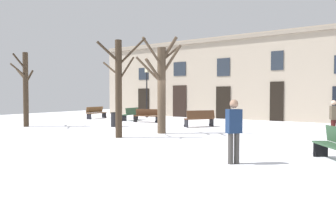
# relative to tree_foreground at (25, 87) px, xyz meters

# --- Properties ---
(ground_plane) EXTENTS (38.32, 38.32, 0.00)m
(ground_plane) POSITION_rel_tree_foreground_xyz_m (7.67, 1.02, -2.29)
(ground_plane) COLOR white
(building_facade) EXTENTS (23.95, 0.60, 6.37)m
(building_facade) POSITION_rel_tree_foreground_xyz_m (7.67, 11.73, 0.94)
(building_facade) COLOR tan
(building_facade) RESTS_ON ground
(tree_foreground) EXTENTS (1.88, 1.88, 4.28)m
(tree_foreground) POSITION_rel_tree_foreground_xyz_m (0.00, 0.00, 0.00)
(tree_foreground) COLOR #382B1E
(tree_foreground) RESTS_ON ground
(tree_near_facade) EXTENTS (2.19, 1.62, 4.24)m
(tree_near_facade) POSITION_rel_tree_foreground_xyz_m (7.50, -0.55, -0.09)
(tree_near_facade) COLOR #382B1E
(tree_near_facade) RESTS_ON ground
(tree_right_of_center) EXTENTS (2.20, 2.21, 4.56)m
(tree_right_of_center) POSITION_rel_tree_foreground_xyz_m (8.28, 1.57, -0.01)
(tree_right_of_center) COLOR #4C3D2D
(tree_right_of_center) RESTS_ON ground
(streetlamp) EXTENTS (0.30, 0.30, 4.11)m
(streetlamp) POSITION_rel_tree_foreground_xyz_m (1.66, 9.54, 0.21)
(streetlamp) COLOR black
(streetlamp) RESTS_ON ground
(litter_bin) EXTENTS (0.43, 0.43, 0.83)m
(litter_bin) POSITION_rel_tree_foreground_xyz_m (4.39, 2.61, -1.88)
(litter_bin) COLOR black
(litter_bin) RESTS_ON ground
(bench_near_center_tree) EXTENTS (1.77, 0.79, 0.88)m
(bench_near_center_tree) POSITION_rel_tree_foreground_xyz_m (4.24, 5.94, -1.84)
(bench_near_center_tree) COLOR #51331E
(bench_near_center_tree) RESTS_ON ground
(bench_back_to_back_left) EXTENTS (0.65, 1.74, 0.91)m
(bench_back_to_back_left) POSITION_rel_tree_foreground_xyz_m (2.36, 6.60, -1.83)
(bench_back_to_back_left) COLOR #2D4C33
(bench_back_to_back_left) RESTS_ON ground
(bench_back_to_back_right) EXTENTS (1.43, 1.67, 0.95)m
(bench_back_to_back_right) POSITION_rel_tree_foreground_xyz_m (8.56, 5.12, -1.81)
(bench_back_to_back_right) COLOR #51331E
(bench_back_to_back_right) RESTS_ON ground
(bench_near_lamp) EXTENTS (1.19, 1.56, 0.93)m
(bench_near_lamp) POSITION_rel_tree_foreground_xyz_m (15.54, -1.06, -1.84)
(bench_near_lamp) COLOR #2D4C33
(bench_near_lamp) RESTS_ON ground
(bench_far_corner) EXTENTS (0.63, 1.90, 0.92)m
(bench_far_corner) POSITION_rel_tree_foreground_xyz_m (-1.04, 6.52, -1.83)
(bench_far_corner) COLOR brown
(bench_far_corner) RESTS_ON ground
(person_near_bench) EXTENTS (0.33, 0.43, 1.58)m
(person_near_bench) POSITION_rel_tree_foreground_xyz_m (15.23, 4.26, -1.43)
(person_near_bench) COLOR #350F0F
(person_near_bench) RESTS_ON ground
(person_crossing_plaza) EXTENTS (0.42, 0.43, 1.67)m
(person_crossing_plaza) POSITION_rel_tree_foreground_xyz_m (13.28, -2.67, -1.37)
(person_crossing_plaza) COLOR #403D3A
(person_crossing_plaza) RESTS_ON ground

